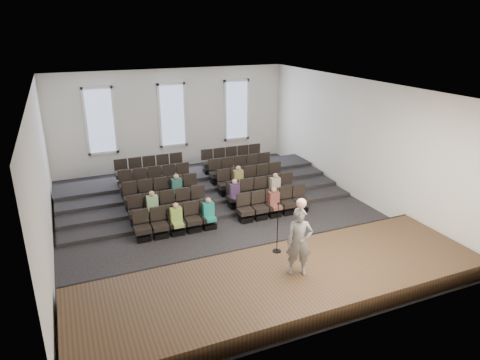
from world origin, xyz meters
name	(u,v)px	position (x,y,z in m)	size (l,w,h in m)	color
ground	(222,218)	(0.00, 0.00, 0.00)	(14.00, 14.00, 0.00)	black
ceiling	(220,86)	(0.00, 0.00, 5.01)	(12.00, 14.00, 0.02)	white
wall_back	(172,119)	(0.00, 7.02, 2.50)	(12.00, 0.04, 5.00)	silver
wall_front	(332,240)	(0.00, -7.02, 2.50)	(12.00, 0.04, 5.00)	silver
wall_left	(41,178)	(-6.02, 0.00, 2.50)	(0.04, 14.00, 5.00)	silver
wall_right	(356,140)	(6.02, 0.00, 2.50)	(0.04, 14.00, 5.00)	silver
stage	(286,282)	(0.00, -5.10, 0.25)	(11.80, 3.60, 0.50)	#44311D
stage_lip	(259,253)	(0.00, -3.33, 0.25)	(11.80, 0.06, 0.52)	black
risers	(197,186)	(0.00, 3.17, 0.20)	(11.80, 4.80, 0.60)	black
seating_rows	(208,188)	(0.00, 1.54, 0.68)	(6.80, 4.70, 1.67)	black
windows	(172,115)	(0.00, 6.95, 2.70)	(8.44, 0.10, 3.24)	white
audience	(219,196)	(0.00, 0.32, 0.81)	(5.45, 2.64, 1.10)	#95B849
speaker	(299,242)	(0.32, -5.15, 1.47)	(0.71, 0.46, 1.93)	slate
mic_stand	(277,237)	(0.33, -3.87, 0.98)	(0.27, 0.27, 1.62)	black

